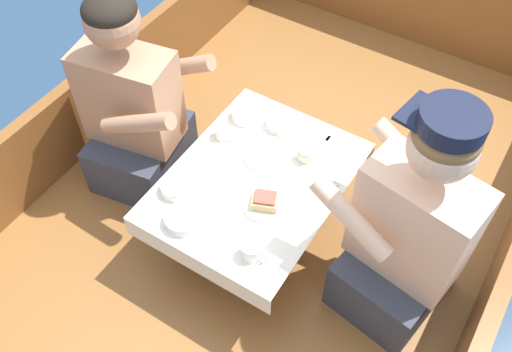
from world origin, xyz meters
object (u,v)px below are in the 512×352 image
at_px(person_starboard, 409,234).
at_px(sandwich, 265,200).
at_px(coffee_cup_port, 223,132).
at_px(coffee_cup_starboard, 252,250).
at_px(tin_can, 306,154).
at_px(person_port, 134,111).

bearing_deg(person_starboard, sandwich, 22.22).
distance_m(coffee_cup_port, coffee_cup_starboard, 0.60).
relative_size(person_starboard, coffee_cup_starboard, 9.77).
xyz_separation_m(coffee_cup_starboard, tin_can, (-0.06, 0.51, -0.01)).
bearing_deg(person_port, sandwich, -17.74).
height_order(person_port, tin_can, person_port).
relative_size(sandwich, coffee_cup_port, 1.32).
relative_size(coffee_cup_port, coffee_cup_starboard, 0.88).
height_order(person_starboard, sandwich, person_starboard).
distance_m(person_port, person_starboard, 1.26).
bearing_deg(coffee_cup_starboard, person_starboard, 36.16).
bearing_deg(coffee_cup_port, coffee_cup_starboard, -45.75).
bearing_deg(coffee_cup_starboard, sandwich, 109.28).
bearing_deg(person_port, tin_can, 4.62).
bearing_deg(person_port, person_starboard, -9.24).
relative_size(person_port, person_starboard, 0.94).
relative_size(person_starboard, sandwich, 8.46).
bearing_deg(tin_can, person_port, -165.22).
bearing_deg(sandwich, tin_can, 86.97).
bearing_deg(tin_can, person_starboard, -18.92).
relative_size(person_starboard, tin_can, 15.36).
distance_m(coffee_cup_starboard, tin_can, 0.51).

